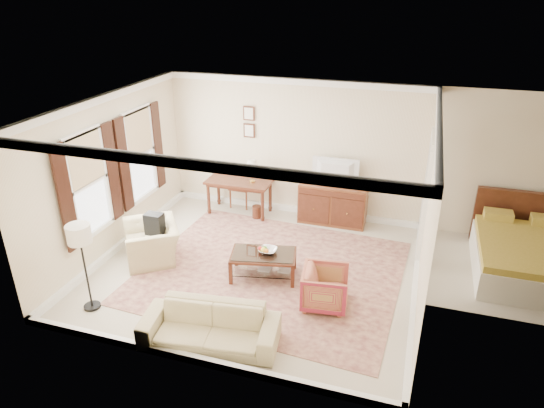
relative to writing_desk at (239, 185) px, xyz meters
The scene contains 21 objects.
room_shell 2.96m from the writing_desk, 61.97° to the right, with size 5.51×5.01×2.91m.
annex_bedroom 5.66m from the writing_desk, ahead, with size 3.00×2.70×2.90m.
window_front 3.31m from the writing_desk, 120.26° to the right, with size 0.12×1.56×1.80m, color #CCB284, non-canonical shape.
window_rear 2.17m from the writing_desk, 144.33° to the right, with size 0.12×1.56×1.80m, color #CCB284, non-canonical shape.
doorway 3.87m from the writing_desk, ahead, with size 0.10×1.12×2.25m, color white, non-canonical shape.
rug 2.57m from the writing_desk, 56.40° to the right, with size 4.37×3.74×0.01m, color #571D26.
writing_desk is the anchor object (origin of this frame).
desk_chair 0.38m from the writing_desk, 105.40° to the left, with size 0.45×0.45×1.05m, color brown, non-canonical shape.
desk_lamp 0.47m from the writing_desk, ahead, with size 0.32×0.32×0.50m, color silver, non-canonical shape.
framed_prints 1.36m from the writing_desk, 76.51° to the left, with size 0.25×0.04×0.68m, color #502516, non-canonical shape.
sideboard 2.04m from the writing_desk, ahead, with size 1.38×0.53×0.85m, color brown.
tv 2.13m from the writing_desk, ahead, with size 0.91×0.52×0.12m, color black.
coffee_table 2.63m from the writing_desk, 60.09° to the right, with size 1.20×0.85×0.46m.
fruit_bowl 2.62m from the writing_desk, 58.34° to the right, with size 0.42×0.42×0.10m, color silver.
book_a 2.61m from the writing_desk, 61.27° to the right, with size 0.28×0.04×0.38m, color brown.
book_b 2.72m from the writing_desk, 54.27° to the right, with size 0.28×0.03×0.38m, color brown.
striped_armchair 3.71m from the writing_desk, 48.06° to the right, with size 0.69×0.65×0.71m, color maroon.
club_armchair 2.44m from the writing_desk, 109.56° to the right, with size 1.05×0.68×0.91m, color #CCBD8A.
backpack 2.33m from the writing_desk, 109.83° to the right, with size 0.32×0.22×0.40m, color black.
sofa 4.25m from the writing_desk, 74.57° to the right, with size 1.90×0.56×0.74m, color #CCBD8A.
floor_lamp 4.05m from the writing_desk, 104.00° to the right, with size 0.35×0.35×1.44m.
Camera 1 is at (2.48, -6.90, 4.63)m, focal length 32.00 mm.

